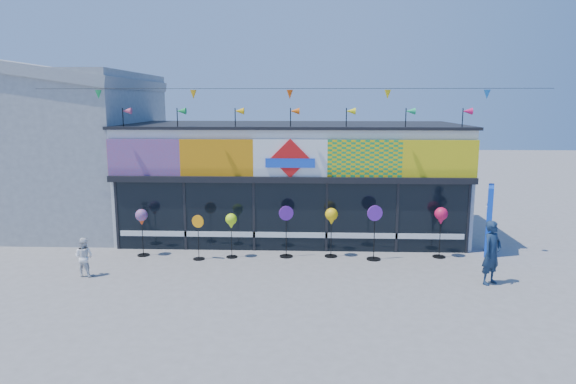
# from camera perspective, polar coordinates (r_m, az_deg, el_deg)

# --- Properties ---
(ground) EXTENTS (80.00, 80.00, 0.00)m
(ground) POSITION_cam_1_polar(r_m,az_deg,el_deg) (13.99, -0.28, -10.52)
(ground) COLOR slate
(ground) RESTS_ON ground
(kite_shop) EXTENTS (16.00, 5.70, 5.31)m
(kite_shop) POSITION_cam_1_polar(r_m,az_deg,el_deg) (19.25, 0.52, 1.49)
(kite_shop) COLOR white
(kite_shop) RESTS_ON ground
(neighbour_building) EXTENTS (8.18, 7.20, 6.87)m
(neighbour_building) POSITION_cam_1_polar(r_m,az_deg,el_deg) (22.77, -25.52, 4.77)
(neighbour_building) COLOR #A1A4A6
(neighbour_building) RESTS_ON ground
(blue_sign) EXTENTS (0.53, 1.11, 2.24)m
(blue_sign) POSITION_cam_1_polar(r_m,az_deg,el_deg) (17.90, 21.44, -2.88)
(blue_sign) COLOR blue
(blue_sign) RESTS_ON ground
(spinner_0) EXTENTS (0.39, 0.39, 1.53)m
(spinner_0) POSITION_cam_1_polar(r_m,az_deg,el_deg) (17.03, -15.95, -2.85)
(spinner_0) COLOR black
(spinner_0) RESTS_ON ground
(spinner_1) EXTENTS (0.39, 0.36, 1.43)m
(spinner_1) POSITION_cam_1_polar(r_m,az_deg,el_deg) (16.34, -9.94, -4.85)
(spinner_1) COLOR black
(spinner_1) RESTS_ON ground
(spinner_2) EXTENTS (0.36, 0.36, 1.43)m
(spinner_2) POSITION_cam_1_polar(r_m,az_deg,el_deg) (16.31, -6.33, -3.38)
(spinner_2) COLOR black
(spinner_2) RESTS_ON ground
(spinner_3) EXTENTS (0.46, 0.42, 1.66)m
(spinner_3) POSITION_cam_1_polar(r_m,az_deg,el_deg) (16.33, -0.20, -4.26)
(spinner_3) COLOR black
(spinner_3) RESTS_ON ground
(spinner_4) EXTENTS (0.40, 0.40, 1.59)m
(spinner_4) POSITION_cam_1_polar(r_m,az_deg,el_deg) (16.32, 4.85, -2.88)
(spinner_4) COLOR black
(spinner_4) RESTS_ON ground
(spinner_5) EXTENTS (0.48, 0.44, 1.74)m
(spinner_5) POSITION_cam_1_polar(r_m,az_deg,el_deg) (16.26, 9.57, -4.31)
(spinner_5) COLOR black
(spinner_5) RESTS_ON ground
(spinner_6) EXTENTS (0.41, 0.41, 1.63)m
(spinner_6) POSITION_cam_1_polar(r_m,az_deg,el_deg) (16.89, 16.64, -2.72)
(spinner_6) COLOR black
(spinner_6) RESTS_ON ground
(adult_man) EXTENTS (0.76, 0.73, 1.76)m
(adult_man) POSITION_cam_1_polar(r_m,az_deg,el_deg) (15.01, 21.70, -6.28)
(adult_man) COLOR #152843
(adult_man) RESTS_ON ground
(child) EXTENTS (0.59, 0.40, 1.12)m
(child) POSITION_cam_1_polar(r_m,az_deg,el_deg) (15.76, -21.72, -6.71)
(child) COLOR white
(child) RESTS_ON ground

